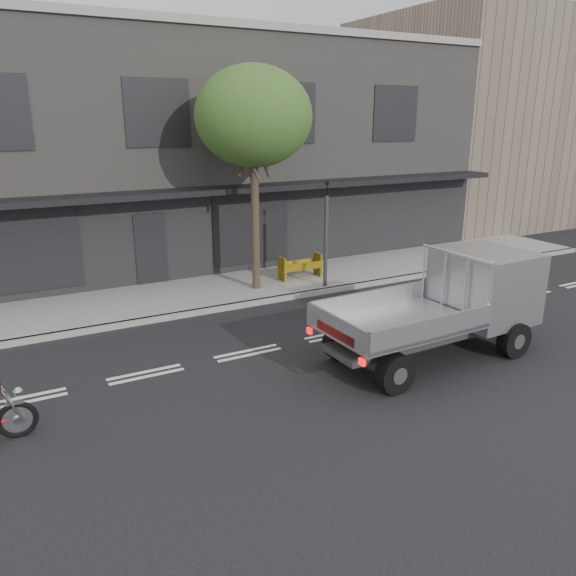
# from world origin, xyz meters

# --- Properties ---
(ground) EXTENTS (80.00, 80.00, 0.00)m
(ground) POSITION_xyz_m (0.00, 0.00, 0.00)
(ground) COLOR black
(ground) RESTS_ON ground
(sidewalk) EXTENTS (32.00, 3.20, 0.15)m
(sidewalk) POSITION_xyz_m (0.00, 4.70, 0.07)
(sidewalk) COLOR gray
(sidewalk) RESTS_ON ground
(kerb) EXTENTS (32.00, 0.20, 0.15)m
(kerb) POSITION_xyz_m (0.00, 3.10, 0.07)
(kerb) COLOR gray
(kerb) RESTS_ON ground
(building_main) EXTENTS (26.00, 10.00, 8.00)m
(building_main) POSITION_xyz_m (0.00, 11.30, 4.00)
(building_main) COLOR slate
(building_main) RESTS_ON ground
(building_neighbour) EXTENTS (14.00, 10.00, 10.00)m
(building_neighbour) POSITION_xyz_m (20.00, 11.30, 5.00)
(building_neighbour) COLOR brown
(building_neighbour) RESTS_ON ground
(street_tree) EXTENTS (3.40, 3.40, 6.74)m
(street_tree) POSITION_xyz_m (2.20, 4.20, 5.28)
(street_tree) COLOR #382B21
(street_tree) RESTS_ON ground
(traffic_light_pole) EXTENTS (0.12, 0.12, 3.50)m
(traffic_light_pole) POSITION_xyz_m (4.20, 3.35, 1.65)
(traffic_light_pole) COLOR #2D2D30
(traffic_light_pole) RESTS_ON ground
(flatbed_ute) EXTENTS (5.27, 2.30, 2.41)m
(flatbed_ute) POSITION_xyz_m (4.71, -2.14, 1.37)
(flatbed_ute) COLOR black
(flatbed_ute) RESTS_ON ground
(construction_barrier) EXTENTS (1.47, 0.61, 0.82)m
(construction_barrier) POSITION_xyz_m (3.97, 4.33, 0.56)
(construction_barrier) COLOR yellow
(construction_barrier) RESTS_ON sidewalk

